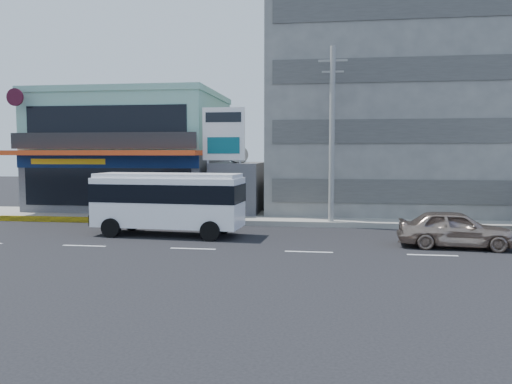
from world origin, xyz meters
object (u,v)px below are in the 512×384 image
(shop_building, at_px, (136,155))
(minibus, at_px, (168,199))
(concrete_building, at_px, (389,112))
(motorcycle_rider, at_px, (156,212))
(utility_pole_near, at_px, (332,135))
(billboard, at_px, (224,140))
(satellite_dish, at_px, (237,162))
(sedan, at_px, (455,229))

(shop_building, xyz_separation_m, minibus, (5.85, -10.66, -2.13))
(concrete_building, height_order, motorcycle_rider, concrete_building)
(utility_pole_near, distance_m, motorcycle_rider, 10.95)
(concrete_building, xyz_separation_m, utility_pole_near, (-4.00, -7.60, -1.85))
(utility_pole_near, bearing_deg, motorcycle_rider, -176.57)
(concrete_building, bearing_deg, billboard, -151.08)
(utility_pole_near, distance_m, minibus, 9.70)
(minibus, bearing_deg, shop_building, 118.79)
(billboard, xyz_separation_m, utility_pole_near, (6.50, -1.80, 0.22))
(shop_building, relative_size, billboard, 1.80)
(concrete_building, relative_size, satellite_dish, 10.67)
(satellite_dish, bearing_deg, motorcycle_rider, -133.60)
(billboard, distance_m, motorcycle_rider, 5.97)
(sedan, bearing_deg, concrete_building, 10.14)
(concrete_building, relative_size, minibus, 2.10)
(shop_building, height_order, utility_pole_near, utility_pole_near)
(shop_building, xyz_separation_m, sedan, (19.32, -12.06, -3.17))
(concrete_building, xyz_separation_m, billboard, (-10.50, -5.80, -2.07))
(utility_pole_near, height_order, sedan, utility_pole_near)
(sedan, bearing_deg, utility_pole_near, 48.38)
(shop_building, bearing_deg, satellite_dish, -20.21)
(concrete_building, bearing_deg, utility_pole_near, -117.76)
(minibus, bearing_deg, billboard, 74.44)
(shop_building, bearing_deg, motorcycle_rider, -60.76)
(utility_pole_near, height_order, motorcycle_rider, utility_pole_near)
(satellite_dish, height_order, billboard, billboard)
(satellite_dish, xyz_separation_m, minibus, (-2.15, -7.71, -1.71))
(satellite_dish, xyz_separation_m, billboard, (-0.50, -1.80, 1.35))
(billboard, bearing_deg, motorcycle_rider, -145.56)
(satellite_dish, relative_size, sedan, 0.31)
(concrete_building, bearing_deg, sedan, -84.27)
(billboard, height_order, minibus, billboard)
(billboard, xyz_separation_m, sedan, (11.82, -7.31, -4.10))
(concrete_building, xyz_separation_m, sedan, (1.32, -13.11, -6.17))
(utility_pole_near, distance_m, sedan, 8.79)
(sedan, bearing_deg, shop_building, 62.44)
(utility_pole_near, bearing_deg, billboard, 164.52)
(concrete_building, relative_size, billboard, 2.32)
(billboard, bearing_deg, shop_building, 147.68)
(utility_pole_near, bearing_deg, satellite_dish, 149.04)
(motorcycle_rider, bearing_deg, utility_pole_near, 3.43)
(shop_building, distance_m, sedan, 22.99)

